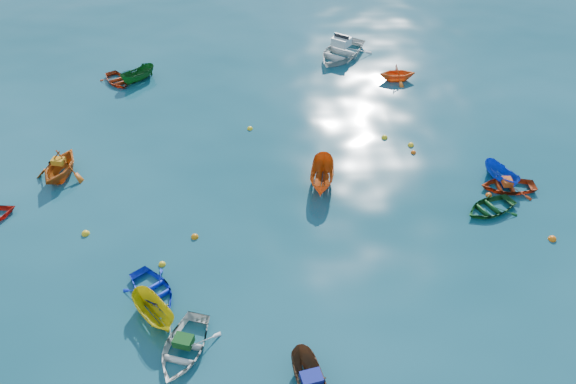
{
  "coord_description": "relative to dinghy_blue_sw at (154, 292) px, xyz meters",
  "views": [
    {
      "loc": [
        -1.48,
        -16.99,
        18.48
      ],
      "look_at": [
        0.0,
        5.0,
        0.4
      ],
      "focal_mm": 35.0,
      "sensor_mm": 36.0,
      "label": 1
    }
  ],
  "objects": [
    {
      "name": "sampan_orange_n",
      "position": [
        8.01,
        6.89,
        0.0
      ],
      "size": [
        1.8,
        3.43,
        1.26
      ],
      "primitive_type": "imported",
      "rotation": [
        0.0,
        0.0,
        -0.18
      ],
      "color": "#C54F12",
      "rests_on": "ground"
    },
    {
      "name": "motorboat_white",
      "position": [
        11.08,
        21.79,
        0.0
      ],
      "size": [
        5.84,
        6.11,
        1.63
      ],
      "primitive_type": "imported",
      "rotation": [
        0.0,
        0.0,
        -0.65
      ],
      "color": "silver",
      "rests_on": "ground"
    },
    {
      "name": "buoy_ye_a",
      "position": [
        0.19,
        1.59,
        0.0
      ],
      "size": [
        0.33,
        0.33,
        0.33
      ],
      "primitive_type": "sphere",
      "color": "gold",
      "rests_on": "ground"
    },
    {
      "name": "buoy_ye_b",
      "position": [
        -3.66,
        3.85,
        0.0
      ],
      "size": [
        0.39,
        0.39,
        0.39
      ],
      "primitive_type": "sphere",
      "color": "gold",
      "rests_on": "ground"
    },
    {
      "name": "buoy_ye_c",
      "position": [
        12.18,
        10.98,
        0.0
      ],
      "size": [
        0.38,
        0.38,
        0.38
      ],
      "primitive_type": "sphere",
      "color": "yellow",
      "rests_on": "ground"
    },
    {
      "name": "tarp_green_a",
      "position": [
        1.54,
        -2.95,
        0.51
      ],
      "size": [
        0.86,
        0.74,
        0.35
      ],
      "primitive_type": "cube",
      "rotation": [
        0.0,
        0.0,
        -0.32
      ],
      "color": "#114617",
      "rests_on": "dinghy_white_near"
    },
    {
      "name": "buoy_or_c",
      "position": [
        1.54,
        3.28,
        0.0
      ],
      "size": [
        0.36,
        0.36,
        0.36
      ],
      "primitive_type": "sphere",
      "color": "orange",
      "rests_on": "ground"
    },
    {
      "name": "buoy_or_d",
      "position": [
        16.48,
        5.36,
        0.0
      ],
      "size": [
        0.33,
        0.33,
        0.33
      ],
      "primitive_type": "sphere",
      "color": "#F3520D",
      "rests_on": "ground"
    },
    {
      "name": "buoy_or_e",
      "position": [
        13.52,
        9.37,
        0.0
      ],
      "size": [
        0.3,
        0.3,
        0.3
      ],
      "primitive_type": "sphere",
      "color": "#DD530C",
      "rests_on": "ground"
    },
    {
      "name": "sampan_green_far",
      "position": [
        -3.21,
        19.02,
        0.0
      ],
      "size": [
        2.61,
        2.63,
        1.04
      ],
      "primitive_type": "imported",
      "rotation": [
        0.0,
        0.0,
        -0.77
      ],
      "color": "#104817",
      "rests_on": "ground"
    },
    {
      "name": "tarp_orange_b",
      "position": [
        17.54,
        5.88,
        0.44
      ],
      "size": [
        0.51,
        0.65,
        0.3
      ],
      "primitive_type": "cube",
      "rotation": [
        0.0,
        0.0,
        -1.63
      ],
      "color": "#C84714",
      "rests_on": "dinghy_red_ne"
    },
    {
      "name": "sampan_blue_far",
      "position": [
        17.52,
        6.59,
        0.0
      ],
      "size": [
        1.71,
        2.54,
        0.92
      ],
      "primitive_type": "imported",
      "rotation": [
        0.0,
        0.0,
        0.38
      ],
      "color": "#0E37B9",
      "rests_on": "ground"
    },
    {
      "name": "dinghy_red_far",
      "position": [
        -4.64,
        18.92,
        0.0
      ],
      "size": [
        3.0,
        3.26,
        0.55
      ],
      "primitive_type": "imported",
      "rotation": [
        0.0,
        0.0,
        0.55
      ],
      "color": "#9C2C0D",
      "rests_on": "ground"
    },
    {
      "name": "dinghy_orange_far",
      "position": [
        14.42,
        17.91,
        0.0
      ],
      "size": [
        2.45,
        2.12,
        1.28
      ],
      "primitive_type": "imported",
      "rotation": [
        0.0,
        0.0,
        1.58
      ],
      "color": "orange",
      "rests_on": "ground"
    },
    {
      "name": "tarp_orange_a",
      "position": [
        -5.85,
        8.56,
        0.96
      ],
      "size": [
        0.72,
        0.6,
        0.31
      ],
      "primitive_type": "cube",
      "rotation": [
        0.0,
        0.0,
        -0.21
      ],
      "color": "orange",
      "rests_on": "dinghy_orange_w"
    },
    {
      "name": "ground",
      "position": [
        6.14,
        0.87,
        0.0
      ],
      "size": [
        160.0,
        160.0,
        0.0
      ],
      "primitive_type": "plane",
      "color": "#093843",
      "rests_on": "ground"
    },
    {
      "name": "dinghy_blue_sw",
      "position": [
        0.0,
        0.0,
        0.0
      ],
      "size": [
        3.23,
        3.38,
        0.57
      ],
      "primitive_type": "imported",
      "rotation": [
        0.0,
        0.0,
        0.65
      ],
      "color": "#102AD3",
      "rests_on": "ground"
    },
    {
      "name": "buoy_ye_e",
      "position": [
        13.55,
        10.11,
        0.0
      ],
      "size": [
        0.36,
        0.36,
        0.36
      ],
      "primitive_type": "sphere",
      "color": "yellow",
      "rests_on": "ground"
    },
    {
      "name": "dinghy_red_ne",
      "position": [
        17.64,
        5.87,
        0.0
      ],
      "size": [
        2.95,
        2.19,
        0.59
      ],
      "primitive_type": "imported",
      "rotation": [
        0.0,
        0.0,
        -1.63
      ],
      "color": "#A62F0D",
      "rests_on": "ground"
    },
    {
      "name": "dinghy_green_e",
      "position": [
        16.12,
        4.24,
        0.0
      ],
      "size": [
        3.34,
        2.92,
        0.58
      ],
      "primitive_type": "imported",
      "rotation": [
        0.0,
        0.0,
        -1.16
      ],
      "color": "#0F4218",
      "rests_on": "ground"
    },
    {
      "name": "dinghy_orange_w",
      "position": [
        -5.86,
        8.52,
        0.0
      ],
      "size": [
        3.24,
        3.57,
        1.62
      ],
      "primitive_type": "imported",
      "rotation": [
        0.0,
        0.0,
        -0.21
      ],
      "color": "#BB5111",
      "rests_on": "ground"
    },
    {
      "name": "dinghy_white_near",
      "position": [
        1.51,
        -3.05,
        0.0
      ],
      "size": [
        3.22,
        3.81,
        0.67
      ],
      "primitive_type": "imported",
      "rotation": [
        0.0,
        0.0,
        -0.32
      ],
      "color": "silver",
      "rests_on": "ground"
    },
    {
      "name": "tarp_blue_a",
      "position": [
        6.24,
        -5.01,
        0.7
      ],
      "size": [
        0.86,
        0.72,
        0.37
      ],
      "primitive_type": "cube",
      "rotation": [
        0.0,
        0.0,
        0.21
      ],
      "color": "navy",
      "rests_on": "sampan_brown_mid"
    },
    {
      "name": "buoy_or_b",
      "position": [
        18.36,
        2.0,
        0.0
      ],
      "size": [
        0.39,
        0.39,
        0.39
      ],
      "primitive_type": "sphere",
      "color": "orange",
      "rests_on": "ground"
    },
    {
      "name": "sampan_yellow_mid",
      "position": [
        0.25,
        -1.4,
        0.0
      ],
      "size": [
        2.43,
        2.77,
        1.04
      ],
      "primitive_type": "imported",
      "rotation": [
        0.0,
        0.0,
        0.64
      ],
      "color": "gold",
      "rests_on": "ground"
    },
    {
      "name": "buoy_ye_d",
      "position": [
        4.29,
        12.48,
        0.0
      ],
      "size": [
        0.34,
        0.34,
        0.34
      ],
      "primitive_type": "sphere",
      "color": "yellow",
      "rests_on": "ground"
    }
  ]
}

